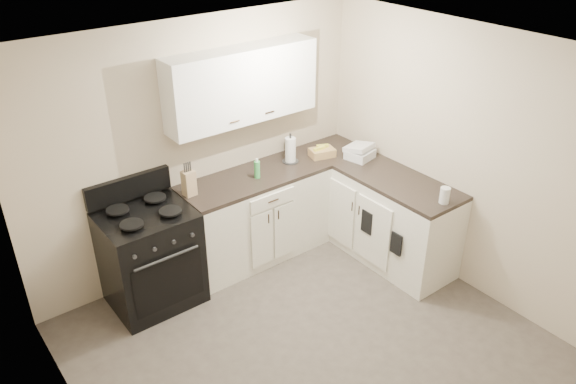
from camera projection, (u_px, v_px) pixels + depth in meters
floor at (316, 351)px, 4.78m from camera, size 3.60×3.60×0.00m
ceiling at (325, 62)px, 3.57m from camera, size 3.60×3.60×0.00m
wall_back at (199, 148)px, 5.43m from camera, size 3.60×0.00×3.60m
wall_right at (470, 163)px, 5.14m from camera, size 0.00×3.60×3.60m
wall_left at (81, 330)px, 3.21m from camera, size 0.00×3.60×3.60m
wall_front at (544, 374)px, 2.93m from camera, size 3.60×0.00×3.60m
base_cabinets_back at (255, 218)px, 5.83m from camera, size 1.55×0.60×0.90m
base_cabinets_right at (374, 211)px, 5.95m from camera, size 0.60×1.90×0.90m
countertop_back at (254, 178)px, 5.60m from camera, size 1.55×0.60×0.04m
countertop_right at (377, 171)px, 5.73m from camera, size 0.60×1.90×0.04m
upper_cabinets at (242, 85)px, 5.26m from camera, size 1.55×0.30×0.70m
stove at (151, 259)px, 5.17m from camera, size 0.80×0.69×0.97m
knife_block at (189, 183)px, 5.20m from camera, size 0.12×0.11×0.24m
paper_towel at (290, 150)px, 5.82m from camera, size 0.14×0.14×0.27m
soap_bottle at (257, 170)px, 5.52m from camera, size 0.07×0.07×0.18m
picture_frame at (290, 145)px, 6.07m from camera, size 0.12×0.05×0.15m
wicker_basket at (322, 153)px, 5.98m from camera, size 0.29×0.23×0.09m
countertop_grill at (360, 154)px, 5.93m from camera, size 0.31×0.29×0.10m
glass_jar at (445, 195)px, 5.09m from camera, size 0.10×0.10×0.15m
oven_mitt_near at (396, 244)px, 5.33m from camera, size 0.02×0.13×0.22m
oven_mitt_far at (367, 222)px, 5.59m from camera, size 0.02×0.14×0.24m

